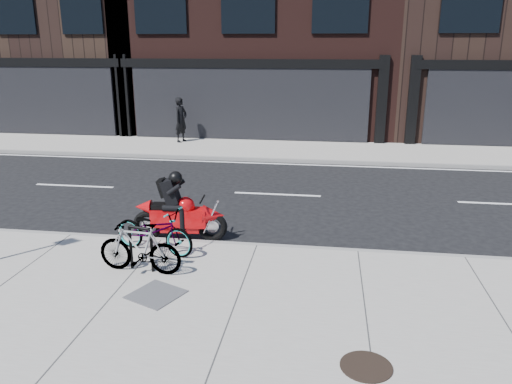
% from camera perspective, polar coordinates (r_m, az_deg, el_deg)
% --- Properties ---
extents(ground, '(120.00, 120.00, 0.00)m').
position_cam_1_polar(ground, '(11.97, 1.45, -3.04)').
color(ground, black).
rests_on(ground, ground).
extents(sidewalk_near, '(60.00, 6.00, 0.13)m').
position_cam_1_polar(sidewalk_near, '(7.47, -3.34, -15.42)').
color(sidewalk_near, gray).
rests_on(sidewalk_near, ground).
extents(sidewalk_far, '(60.00, 3.50, 0.13)m').
position_cam_1_polar(sidewalk_far, '(19.40, 4.22, 4.78)').
color(sidewalk_far, gray).
rests_on(sidewalk_far, ground).
extents(building_midwest, '(10.00, 10.00, 12.00)m').
position_cam_1_polar(building_midwest, '(29.01, -20.28, 19.55)').
color(building_midwest, black).
rests_on(building_midwest, ground).
extents(bike_rack, '(0.48, 0.15, 0.82)m').
position_cam_1_polar(bike_rack, '(9.09, -13.02, -5.87)').
color(bike_rack, black).
rests_on(bike_rack, sidewalk_near).
extents(bicycle_front, '(1.83, 1.06, 0.91)m').
position_cam_1_polar(bicycle_front, '(9.81, -11.58, -4.28)').
color(bicycle_front, gray).
rests_on(bicycle_front, sidewalk_near).
extents(bicycle_rear, '(1.57, 0.57, 0.93)m').
position_cam_1_polar(bicycle_rear, '(9.01, -13.17, -6.22)').
color(bicycle_rear, gray).
rests_on(bicycle_rear, sidewalk_near).
extents(motorcycle, '(2.03, 0.52, 1.51)m').
position_cam_1_polar(motorcycle, '(10.61, -8.29, -2.32)').
color(motorcycle, black).
rests_on(motorcycle, ground).
extents(pedestrian, '(0.64, 0.77, 1.81)m').
position_cam_1_polar(pedestrian, '(20.81, -8.58, 8.16)').
color(pedestrian, black).
rests_on(pedestrian, sidewalk_far).
extents(manhole_cover, '(0.82, 0.82, 0.02)m').
position_cam_1_polar(manhole_cover, '(6.76, 12.48, -18.89)').
color(manhole_cover, black).
rests_on(manhole_cover, sidewalk_near).
extents(utility_grate, '(0.99, 0.99, 0.02)m').
position_cam_1_polar(utility_grate, '(8.37, -11.36, -11.39)').
color(utility_grate, '#525355').
rests_on(utility_grate, sidewalk_near).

